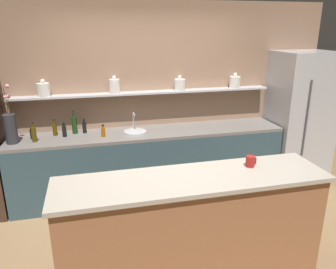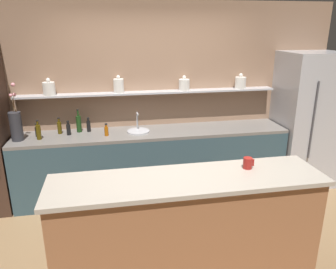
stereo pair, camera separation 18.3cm
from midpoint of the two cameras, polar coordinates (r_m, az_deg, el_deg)
The scene contains 15 objects.
ground_plane at distance 3.76m, azimuth 2.93°, elevation -18.73°, with size 12.00×12.00×0.00m, color olive.
back_wall_unit at distance 4.67m, azimuth -1.45°, elevation 6.42°, with size 5.20×0.28×2.60m.
back_counter_unit at distance 4.58m, azimuth -1.38°, elevation -4.92°, with size 3.64×0.62×0.92m.
island_counter at distance 3.11m, azimuth 5.08°, elevation -15.99°, with size 2.41×0.61×1.02m.
refrigerator at distance 5.21m, azimuth 23.90°, elevation 2.31°, with size 0.82×0.73×1.94m.
flower_vase at distance 4.37m, azimuth -23.87°, elevation 1.47°, with size 0.14×0.15×0.72m.
sink_fixture at distance 4.39m, azimuth -4.01°, elevation 0.75°, with size 0.30×0.30×0.25m.
bottle_sauce_0 at distance 4.41m, azimuth -15.81°, elevation 0.92°, with size 0.05×0.05×0.19m.
bottle_sauce_1 at distance 4.48m, azimuth -12.54°, elevation 1.51°, with size 0.05×0.05×0.19m.
bottle_wine_2 at distance 4.49m, azimuth -14.16°, elevation 1.87°, with size 0.07×0.07×0.31m.
bottle_oil_3 at distance 4.49m, azimuth -17.28°, elevation 1.23°, with size 0.05×0.05×0.22m.
bottle_oil_4 at distance 4.34m, azimuth -20.51°, elevation 0.46°, with size 0.06×0.06×0.25m.
bottle_sauce_5 at distance 4.47m, azimuth -20.75°, elevation 0.55°, with size 0.05×0.05×0.17m.
bottle_sauce_6 at distance 4.27m, azimuth -9.48°, elevation 0.64°, with size 0.05×0.05×0.16m.
coffee_mug at distance 3.12m, azimuth 15.36°, elevation -4.84°, with size 0.10×0.08×0.10m.
Camera 2 is at (-0.65, -2.93, 2.26)m, focal length 35.00 mm.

